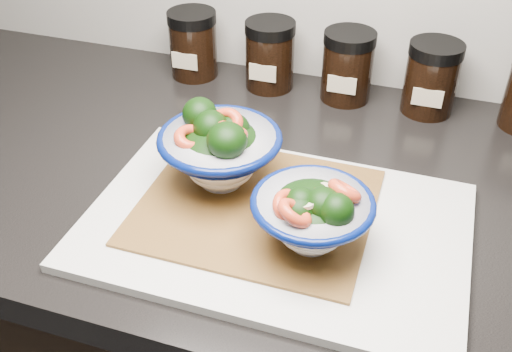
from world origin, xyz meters
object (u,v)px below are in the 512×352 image
(cutting_board, at_px, (275,226))
(bowl_left, at_px, (220,149))
(spice_jar_a, at_px, (193,44))
(spice_jar_d, at_px, (431,78))
(bowl_right, at_px, (312,215))
(spice_jar_b, at_px, (270,55))
(spice_jar_c, at_px, (347,66))

(cutting_board, bearing_deg, bowl_left, 150.29)
(spice_jar_a, xyz_separation_m, spice_jar_d, (0.39, 0.00, 0.00))
(bowl_right, relative_size, spice_jar_b, 1.21)
(spice_jar_a, distance_m, spice_jar_c, 0.26)
(spice_jar_b, xyz_separation_m, spice_jar_d, (0.26, 0.00, 0.00))
(bowl_right, bearing_deg, spice_jar_c, 95.47)
(spice_jar_d, bearing_deg, spice_jar_b, 180.00)
(cutting_board, distance_m, spice_jar_c, 0.35)
(bowl_right, xyz_separation_m, spice_jar_c, (-0.04, 0.37, -0.00))
(bowl_right, distance_m, spice_jar_a, 0.48)
(bowl_right, bearing_deg, spice_jar_d, 75.87)
(spice_jar_b, distance_m, spice_jar_d, 0.26)
(spice_jar_c, bearing_deg, bowl_right, -84.53)
(spice_jar_d, bearing_deg, bowl_right, -104.13)
(bowl_left, distance_m, spice_jar_c, 0.31)
(cutting_board, bearing_deg, spice_jar_c, 87.69)
(bowl_left, relative_size, spice_jar_d, 1.38)
(cutting_board, distance_m, spice_jar_b, 0.37)
(bowl_left, height_order, bowl_right, bowl_left)
(spice_jar_a, height_order, spice_jar_b, same)
(bowl_right, height_order, spice_jar_b, spice_jar_b)
(spice_jar_b, xyz_separation_m, spice_jar_c, (0.13, 0.00, 0.00))
(cutting_board, relative_size, spice_jar_a, 3.98)
(cutting_board, relative_size, spice_jar_c, 3.98)
(bowl_right, distance_m, spice_jar_d, 0.39)
(spice_jar_b, relative_size, spice_jar_d, 1.00)
(cutting_board, relative_size, spice_jar_d, 3.98)
(cutting_board, height_order, spice_jar_d, spice_jar_d)
(spice_jar_c, xyz_separation_m, spice_jar_d, (0.13, 0.00, 0.00))
(spice_jar_c, bearing_deg, cutting_board, -92.31)
(cutting_board, bearing_deg, spice_jar_a, 125.99)
(cutting_board, relative_size, spice_jar_b, 3.98)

